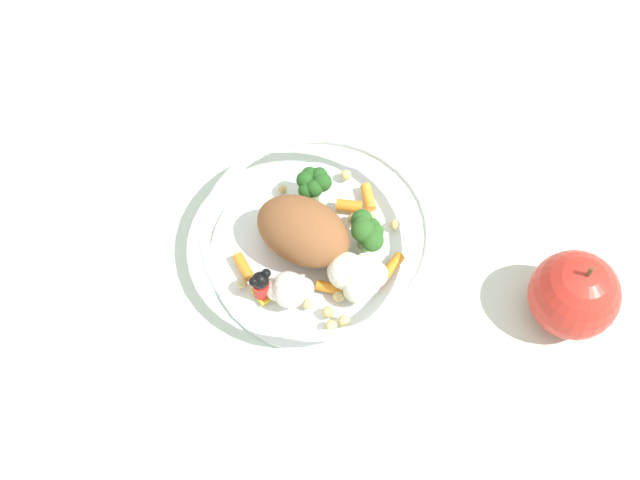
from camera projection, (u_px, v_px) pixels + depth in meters
name	position (u px, v px, depth m)	size (l,w,h in m)	color
ground_plane	(317.00, 253.00, 0.73)	(2.40, 2.40, 0.00)	silver
food_container	(320.00, 244.00, 0.70)	(0.21, 0.21, 0.06)	white
loose_apple	(574.00, 296.00, 0.67)	(0.08, 0.08, 0.09)	red
folded_napkin	(51.00, 226.00, 0.74)	(0.12, 0.14, 0.01)	white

